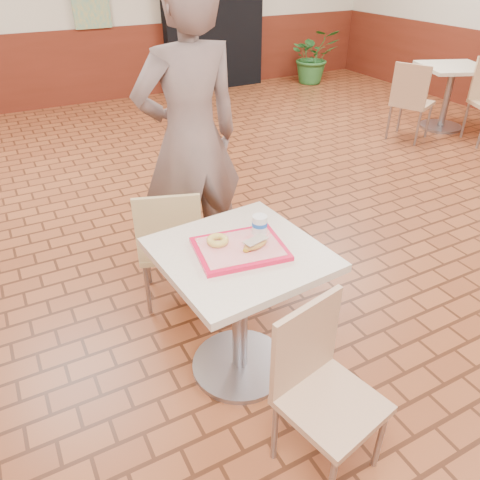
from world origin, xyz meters
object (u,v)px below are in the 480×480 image
chair_main_back (170,242)px  ring_donut (218,240)px  chair_main_front (321,383)px  customer (190,140)px  serving_tray (240,249)px  potted_plant (313,56)px  long_john_donut (255,244)px  chair_second_left (411,98)px  paper_cup (260,224)px  second_table (450,87)px  main_table (240,293)px

chair_main_back → ring_donut: 0.72m
chair_main_front → customer: 1.67m
serving_tray → potted_plant: (4.05, 5.03, -0.35)m
chair_main_back → long_john_donut: (0.17, -0.74, 0.36)m
potted_plant → customer: bearing=-133.8°
chair_main_front → chair_second_left: 4.40m
chair_main_front → paper_cup: (0.09, 0.67, 0.39)m
customer → second_table: (3.98, 1.36, -0.44)m
customer → ring_donut: bearing=72.0°
chair_main_front → potted_plant: (4.00, 5.63, -0.02)m
serving_tray → second_table: serving_tray is taller
chair_main_back → customer: size_ratio=0.43×
second_table → chair_second_left: (-0.74, -0.10, -0.02)m
paper_cup → serving_tray: bearing=-155.8°
main_table → second_table: (4.15, 2.34, -0.00)m
potted_plant → chair_second_left: bearing=-102.9°
serving_tray → long_john_donut: size_ratio=2.82×
chair_main_back → customer: bearing=-116.3°
long_john_donut → second_table: long_john_donut is taller
main_table → chair_second_left: (3.41, 2.24, -0.02)m
paper_cup → second_table: (4.01, 2.28, -0.33)m
serving_tray → paper_cup: (0.14, 0.06, 0.06)m
main_table → paper_cup: size_ratio=8.27×
serving_tray → potted_plant: bearing=51.1°
serving_tray → chair_second_left: bearing=33.3°
second_table → potted_plant: bearing=92.2°
serving_tray → chair_second_left: 4.09m
second_table → chair_second_left: 0.75m
second_table → paper_cup: bearing=-150.4°
second_table → main_table: bearing=-150.6°
chair_main_back → second_table: bearing=-140.4°
main_table → potted_plant: 6.46m
serving_tray → ring_donut: bearing=137.8°
ring_donut → long_john_donut: (0.14, -0.11, 0.00)m
main_table → potted_plant: (4.05, 5.03, -0.09)m
customer → second_table: size_ratio=2.51×
chair_second_left → ring_donut: bearing=97.7°
serving_tray → customer: bearing=79.8°
main_table → paper_cup: paper_cup is taller
customer → paper_cup: (-0.04, -0.92, -0.11)m
serving_tray → paper_cup: 0.16m
chair_main_front → chair_second_left: (3.35, 2.84, 0.05)m
ring_donut → potted_plant: size_ratio=0.12×
main_table → chair_second_left: 4.08m
chair_second_left → second_table: bearing=-106.1°
main_table → chair_main_front: size_ratio=0.95×
paper_cup → chair_second_left: bearing=33.6°
chair_main_front → chair_second_left: chair_second_left is taller
chair_main_back → serving_tray: size_ratio=2.00×
ring_donut → long_john_donut: long_john_donut is taller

